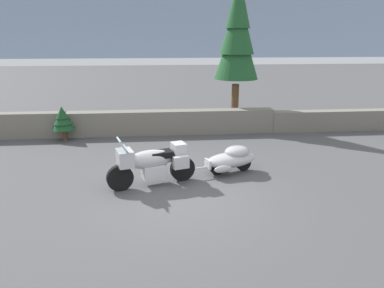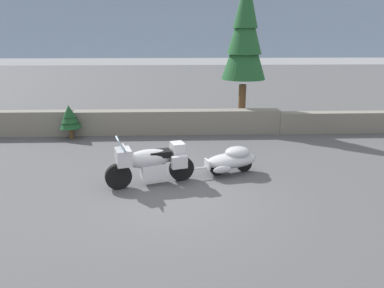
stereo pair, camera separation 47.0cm
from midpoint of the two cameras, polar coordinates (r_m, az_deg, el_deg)
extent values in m
plane|color=#4C4C4F|center=(8.45, -0.89, -8.56)|extent=(80.00, 80.00, 0.00)
cube|color=slate|center=(13.67, -1.47, 3.61)|extent=(8.00, 0.57, 0.93)
cube|color=slate|center=(15.88, 28.83, 3.18)|extent=(8.00, 0.50, 0.82)
cube|color=#7F93AD|center=(103.35, -2.26, 19.57)|extent=(240.00, 80.00, 16.00)
cylinder|color=black|center=(8.87, -10.42, -5.25)|extent=(0.67, 0.33, 0.66)
cylinder|color=black|center=(9.23, -0.27, -4.02)|extent=(0.67, 0.33, 0.66)
cube|color=silver|center=(9.01, -4.94, -4.31)|extent=(0.70, 0.60, 0.36)
ellipsoid|color=#B2B2B7|center=(8.87, -5.62, -2.40)|extent=(1.28, 0.78, 0.48)
cube|color=#B2B2B7|center=(8.71, -9.63, -2.09)|extent=(0.50, 0.60, 0.40)
cube|color=#9EB7C6|center=(8.60, -10.06, -0.05)|extent=(0.31, 0.48, 0.34)
cube|color=black|center=(8.91, -3.76, -1.58)|extent=(0.64, 0.51, 0.16)
cube|color=#B2B2B7|center=(9.01, -0.87, -0.66)|extent=(0.42, 0.48, 0.28)
cube|color=#B2B2B7|center=(8.82, -0.54, -2.99)|extent=(0.43, 0.27, 0.32)
cube|color=#B2B2B7|center=(9.35, -1.74, -1.79)|extent=(0.43, 0.27, 0.32)
cylinder|color=silver|center=(8.65, -9.38, -0.62)|extent=(0.25, 0.68, 0.04)
cylinder|color=silver|center=(8.78, -10.19, -3.70)|extent=(0.26, 0.14, 0.54)
cylinder|color=black|center=(9.64, 5.56, -3.87)|extent=(0.45, 0.23, 0.44)
cylinder|color=black|center=(10.00, 9.85, -3.26)|extent=(0.45, 0.23, 0.44)
ellipsoid|color=#B2B2B7|center=(9.76, 7.78, -2.68)|extent=(1.63, 1.10, 0.40)
ellipsoid|color=#B2B2B7|center=(9.77, 8.78, -1.34)|extent=(0.85, 0.75, 0.32)
cube|color=silver|center=(9.48, 3.95, -3.30)|extent=(0.15, 0.32, 0.24)
ellipsoid|color=#B2B2B7|center=(9.35, 6.40, -4.18)|extent=(0.54, 0.29, 0.20)
ellipsoid|color=#B2B2B7|center=(9.89, 4.79, -2.92)|extent=(0.54, 0.29, 0.20)
cylinder|color=silver|center=(9.37, 1.74, -4.10)|extent=(0.68, 0.26, 0.05)
cylinder|color=brown|center=(15.07, 9.03, 6.27)|extent=(0.31, 0.31, 1.74)
cone|color=#1E5128|center=(14.81, 9.49, 15.72)|extent=(1.81, 1.81, 2.75)
cone|color=#1E5128|center=(14.82, 9.66, 18.92)|extent=(1.40, 1.40, 2.41)
cone|color=#1E5128|center=(14.87, 9.83, 22.11)|extent=(0.99, 0.99, 2.07)
cylinder|color=brown|center=(13.77, -18.19, 1.63)|extent=(0.16, 0.16, 0.36)
cone|color=#194723|center=(13.65, -18.39, 3.71)|extent=(0.82, 0.82, 0.57)
cone|color=#194723|center=(13.62, -18.46, 4.41)|extent=(0.63, 0.63, 0.50)
cone|color=#194723|center=(13.58, -18.53, 5.12)|extent=(0.45, 0.45, 0.43)
camera|label=1|loc=(0.23, -88.59, 0.44)|focal=32.68mm
camera|label=2|loc=(0.23, 91.41, -0.44)|focal=32.68mm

